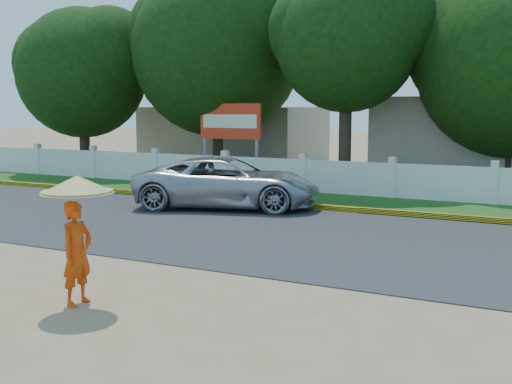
# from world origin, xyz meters

# --- Properties ---
(ground) EXTENTS (120.00, 120.00, 0.00)m
(ground) POSITION_xyz_m (0.00, 0.00, 0.00)
(ground) COLOR #9E8460
(ground) RESTS_ON ground
(road) EXTENTS (60.00, 7.00, 0.02)m
(road) POSITION_xyz_m (0.00, 4.50, 0.01)
(road) COLOR #38383A
(road) RESTS_ON ground
(grass_verge) EXTENTS (60.00, 3.50, 0.03)m
(grass_verge) POSITION_xyz_m (0.00, 9.75, 0.01)
(grass_verge) COLOR #2D601E
(grass_verge) RESTS_ON ground
(curb) EXTENTS (40.00, 0.18, 0.16)m
(curb) POSITION_xyz_m (0.00, 8.05, 0.08)
(curb) COLOR yellow
(curb) RESTS_ON ground
(fence) EXTENTS (40.00, 0.10, 1.10)m
(fence) POSITION_xyz_m (0.00, 11.20, 0.55)
(fence) COLOR silver
(fence) RESTS_ON ground
(building_far) EXTENTS (8.00, 5.00, 2.80)m
(building_far) POSITION_xyz_m (-10.00, 19.00, 1.40)
(building_far) COLOR #B7AD99
(building_far) RESTS_ON ground
(vehicle) EXTENTS (5.65, 3.89, 1.43)m
(vehicle) POSITION_xyz_m (-3.60, 7.23, 0.72)
(vehicle) COLOR #A9ACB1
(vehicle) RESTS_ON ground
(monk_with_parasol) EXTENTS (1.04, 1.04, 1.89)m
(monk_with_parasol) POSITION_xyz_m (-1.09, -1.47, 1.23)
(monk_with_parasol) COLOR #D8420B
(monk_with_parasol) RESTS_ON ground
(billboard) EXTENTS (2.50, 0.13, 2.95)m
(billboard) POSITION_xyz_m (-6.40, 12.30, 2.14)
(billboard) COLOR gray
(billboard) RESTS_ON ground
(tree_row) EXTENTS (40.90, 8.28, 9.01)m
(tree_row) POSITION_xyz_m (2.78, 14.17, 4.93)
(tree_row) COLOR #473828
(tree_row) RESTS_ON ground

